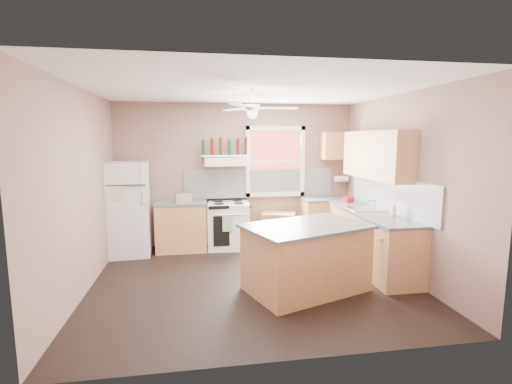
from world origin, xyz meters
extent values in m
plane|color=black|center=(0.00, 0.00, 0.00)|extent=(4.50, 4.50, 0.00)
plane|color=white|center=(0.00, 0.00, 2.70)|extent=(4.50, 4.50, 0.00)
cube|color=#826358|center=(0.00, 2.02, 1.35)|extent=(4.50, 0.05, 2.70)
cube|color=#826358|center=(2.27, 0.00, 1.35)|extent=(0.05, 4.00, 2.70)
cube|color=#826358|center=(-2.27, 0.00, 1.35)|extent=(0.05, 4.00, 2.70)
cube|color=white|center=(0.45, 1.99, 1.18)|extent=(2.90, 0.03, 0.55)
cube|color=white|center=(2.23, 0.30, 1.18)|extent=(0.03, 2.60, 0.55)
cube|color=maroon|center=(0.75, 1.98, 1.60)|extent=(1.00, 0.02, 1.20)
cube|color=white|center=(0.75, 1.96, 1.60)|extent=(1.16, 0.07, 1.36)
cube|color=white|center=(-1.95, 1.56, 0.82)|extent=(0.74, 0.72, 1.64)
cube|color=#AE7648|center=(-1.06, 1.70, 0.43)|extent=(0.90, 0.60, 0.86)
cube|color=#4E4E51|center=(-1.06, 1.70, 0.88)|extent=(0.92, 0.62, 0.04)
cube|color=silver|center=(-1.02, 1.59, 0.99)|extent=(0.32, 0.24, 0.18)
cube|color=white|center=(-0.19, 1.70, 0.43)|extent=(0.81, 0.70, 0.86)
cube|color=white|center=(-0.23, 1.75, 1.62)|extent=(0.78, 0.50, 0.14)
cube|color=white|center=(-0.23, 1.87, 1.72)|extent=(0.90, 0.26, 0.03)
cube|color=#AE7648|center=(0.78, 1.75, 0.31)|extent=(0.73, 0.60, 0.63)
cube|color=#AE7648|center=(1.75, 1.70, 0.43)|extent=(1.00, 0.60, 0.86)
cube|color=#AE7648|center=(1.95, 0.30, 0.43)|extent=(0.60, 2.20, 0.86)
cube|color=#4E4E51|center=(1.75, 1.70, 0.88)|extent=(1.02, 0.62, 0.04)
cube|color=#4E4E51|center=(1.94, 0.30, 0.88)|extent=(0.62, 2.22, 0.04)
cube|color=silver|center=(1.94, 0.50, 0.90)|extent=(0.55, 0.45, 0.03)
cylinder|color=silver|center=(2.10, 0.50, 0.97)|extent=(0.03, 0.03, 0.14)
cube|color=#AE7648|center=(2.08, 0.50, 1.78)|extent=(0.33, 1.80, 0.76)
cube|color=#AE7648|center=(1.95, 1.83, 1.90)|extent=(0.60, 0.33, 0.52)
cylinder|color=white|center=(2.07, 1.86, 1.25)|extent=(0.26, 0.12, 0.12)
cube|color=#AE7648|center=(0.66, -0.44, 0.43)|extent=(1.74, 1.41, 0.86)
cube|color=#4E4E51|center=(0.66, -0.44, 0.88)|extent=(1.86, 1.53, 0.04)
cylinder|color=white|center=(0.00, 0.00, 2.45)|extent=(0.20, 0.20, 0.08)
imported|color=silver|center=(2.09, -0.11, 1.01)|extent=(0.12, 0.12, 0.22)
cube|color=#A70E18|center=(1.93, 1.17, 0.95)|extent=(0.21, 0.18, 0.10)
cylinder|color=#143819|center=(-0.63, 1.87, 1.87)|extent=(0.06, 0.06, 0.27)
cylinder|color=#590F0F|center=(-0.47, 1.87, 1.88)|extent=(0.06, 0.06, 0.29)
cylinder|color=#3F230F|center=(-0.31, 1.87, 1.89)|extent=(0.06, 0.06, 0.31)
cylinder|color=#143819|center=(-0.15, 1.87, 1.87)|extent=(0.06, 0.06, 0.27)
cylinder|color=#590F0F|center=(0.01, 1.87, 1.88)|extent=(0.06, 0.06, 0.29)
cylinder|color=#3F230F|center=(0.17, 1.87, 1.89)|extent=(0.06, 0.06, 0.31)
camera|label=1|loc=(-0.77, -5.07, 2.03)|focal=26.00mm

